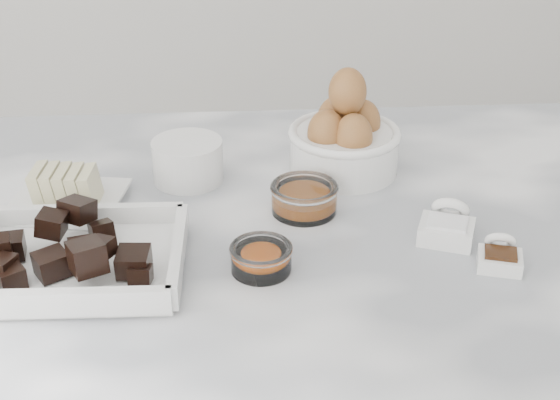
# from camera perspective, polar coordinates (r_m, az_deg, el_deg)

# --- Properties ---
(marble_slab) EXTENTS (1.20, 0.80, 0.04)m
(marble_slab) POSITION_cam_1_polar(r_m,az_deg,el_deg) (0.91, -1.14, -4.26)
(marble_slab) COLOR white
(marble_slab) RESTS_ON cabinet
(chocolate_dish) EXTENTS (0.24, 0.19, 0.06)m
(chocolate_dish) POSITION_cam_1_polar(r_m,az_deg,el_deg) (0.87, -14.93, -3.70)
(chocolate_dish) COLOR white
(chocolate_dish) RESTS_ON marble_slab
(butter_plate) EXTENTS (0.15, 0.15, 0.06)m
(butter_plate) POSITION_cam_1_polar(r_m,az_deg,el_deg) (0.99, -15.62, 0.31)
(butter_plate) COLOR white
(butter_plate) RESTS_ON marble_slab
(sugar_ramekin) EXTENTS (0.09, 0.09, 0.06)m
(sugar_ramekin) POSITION_cam_1_polar(r_m,az_deg,el_deg) (1.03, -6.78, 2.98)
(sugar_ramekin) COLOR white
(sugar_ramekin) RESTS_ON marble_slab
(egg_bowl) EXTENTS (0.15, 0.15, 0.14)m
(egg_bowl) POSITION_cam_1_polar(r_m,az_deg,el_deg) (1.05, 4.72, 4.51)
(egg_bowl) COLOR white
(egg_bowl) RESTS_ON marble_slab
(honey_bowl) EXTENTS (0.08, 0.08, 0.04)m
(honey_bowl) POSITION_cam_1_polar(r_m,az_deg,el_deg) (0.95, 1.79, 0.18)
(honey_bowl) COLOR white
(honey_bowl) RESTS_ON marble_slab
(zest_bowl) EXTENTS (0.07, 0.07, 0.03)m
(zest_bowl) POSITION_cam_1_polar(r_m,az_deg,el_deg) (0.84, -1.39, -4.19)
(zest_bowl) COLOR white
(zest_bowl) RESTS_ON marble_slab
(vanilla_spoon) EXTENTS (0.06, 0.07, 0.04)m
(vanilla_spoon) POSITION_cam_1_polar(r_m,az_deg,el_deg) (0.89, 15.78, -3.93)
(vanilla_spoon) COLOR white
(vanilla_spoon) RESTS_ON marble_slab
(salt_spoon) EXTENTS (0.08, 0.09, 0.05)m
(salt_spoon) POSITION_cam_1_polar(r_m,az_deg,el_deg) (0.92, 12.14, -1.83)
(salt_spoon) COLOR white
(salt_spoon) RESTS_ON marble_slab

